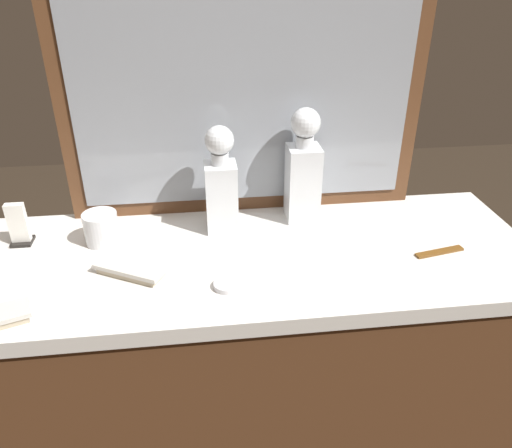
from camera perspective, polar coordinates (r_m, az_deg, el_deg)
The scene contains 9 objects.
dresser at distance 1.53m, azimuth 0.00°, elevation -18.05°, with size 1.39×0.52×0.93m.
dresser_mirror at distance 1.32m, azimuth -1.35°, elevation 15.73°, with size 0.95×0.03×0.71m.
crystal_decanter_right at distance 1.29m, azimuth -4.00°, elevation 3.95°, with size 0.08×0.08×0.28m.
crystal_decanter_far_left at distance 1.34m, azimuth 5.38°, elevation 5.46°, with size 0.09×0.09×0.31m.
crystal_tumbler_rear at distance 1.31m, azimuth -17.20°, elevation -0.61°, with size 0.09×0.09×0.08m.
silver_brush_rear at distance 1.18m, azimuth -14.09°, elevation -5.06°, with size 0.18×0.13×0.02m.
porcelain_dish at distance 1.11m, azimuth -3.31°, elevation -6.96°, with size 0.06×0.06×0.01m.
tortoiseshell_comb at distance 1.31m, azimuth 20.18°, elevation -3.00°, with size 0.13×0.04×0.01m.
napkin_holder at distance 1.38m, azimuth -25.42°, elevation -0.30°, with size 0.05×0.05×0.11m.
Camera 1 is at (-0.13, -1.03, 1.59)m, focal length 35.08 mm.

